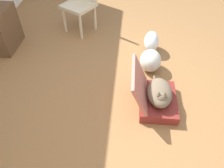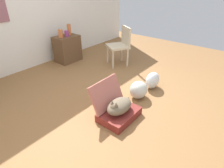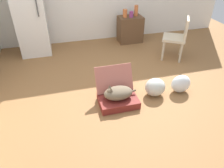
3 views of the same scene
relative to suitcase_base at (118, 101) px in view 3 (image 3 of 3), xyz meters
The scene contains 12 objects.
ground_plane 0.57m from the suitcase_base, 53.44° to the left, with size 7.68×7.68×0.00m, color olive.
suitcase_base is the anchor object (origin of this frame).
suitcase_lid 0.35m from the suitcase_base, 90.00° to the left, with size 0.58×0.42×0.04m, color #B26356.
cat 0.15m from the suitcase_base, behind, with size 0.52×0.28×0.23m.
plastic_bag_white 0.65m from the suitcase_base, ahead, with size 0.33×0.29×0.30m, color silver.
plastic_bag_clear 1.09m from the suitcase_base, ahead, with size 0.33×0.22×0.31m, color silver.
refrigerator 2.72m from the suitcase_base, 118.64° to the left, with size 0.61×0.63×1.91m.
side_table 2.52m from the suitcase_base, 66.95° to the left, with size 0.57×0.40×0.61m, color brown.
vase_tall 2.53m from the suitcase_base, 69.97° to the left, with size 0.10×0.10×0.18m, color #CC6B38.
vase_short 2.68m from the suitcase_base, 64.36° to the left, with size 0.09×0.09×0.24m, color #CC6B38.
vase_round 2.55m from the suitcase_base, 66.59° to the left, with size 0.09×0.09×0.13m, color #8C387A.
chair 2.04m from the suitcase_base, 36.29° to the left, with size 0.61×0.61×0.87m.
Camera 3 is at (-1.10, -2.90, 2.10)m, focal length 34.08 mm.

